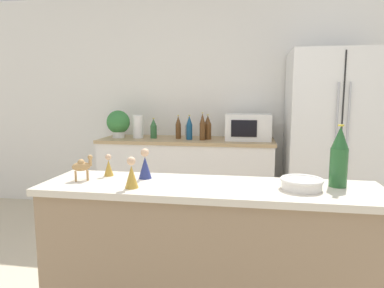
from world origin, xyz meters
The scene contains 19 objects.
wall_back centered at (0.00, 2.73, 1.27)m, with size 8.00×0.06×2.55m.
back_counter centered at (-0.33, 2.40, 0.45)m, with size 1.92×0.63×0.91m.
refrigerator centered at (1.20, 2.34, 0.91)m, with size 0.90×0.71×1.83m.
bar_counter centered at (0.15, 0.38, 0.46)m, with size 1.75×0.46×0.93m.
potted_plant centered at (-1.11, 2.37, 1.08)m, with size 0.26×0.26×0.31m.
paper_towel_roll centered at (-0.88, 2.38, 1.04)m, with size 0.12×0.12×0.26m.
microwave centered at (0.35, 2.42, 1.05)m, with size 0.48×0.37×0.28m.
back_bottle_0 centered at (-0.32, 2.46, 1.02)m, with size 0.07×0.07×0.23m.
back_bottle_1 centered at (-0.42, 2.39, 1.03)m, with size 0.06×0.06×0.26m.
back_bottle_2 centered at (-0.14, 2.31, 1.05)m, with size 0.06×0.06×0.30m.
back_bottle_3 centered at (-0.71, 2.39, 1.01)m, with size 0.07×0.07×0.23m.
back_bottle_4 centered at (-0.09, 2.39, 1.04)m, with size 0.08×0.08×0.27m.
back_bottle_5 centered at (-0.29, 2.34, 1.03)m, with size 0.07×0.07×0.27m.
wine_bottle centered at (0.80, 0.45, 1.08)m, with size 0.09×0.09×0.31m.
fruit_bowl centered at (0.61, 0.37, 0.96)m, with size 0.21×0.21×0.06m.
camel_figurine centered at (-0.53, 0.36, 1.01)m, with size 0.11×0.09×0.14m.
wise_man_figurine_blue centered at (-0.21, 0.46, 1.00)m, with size 0.07×0.07×0.17m.
wise_man_figurine_crimson centered at (-0.22, 0.26, 0.99)m, with size 0.07×0.07×0.16m.
wise_man_figurine_purple centered at (-0.44, 0.49, 0.98)m, with size 0.05×0.05×0.13m.
Camera 1 is at (0.35, -1.32, 1.38)m, focal length 32.00 mm.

